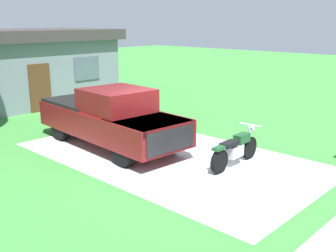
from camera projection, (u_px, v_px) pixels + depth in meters
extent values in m
plane|color=#3C883A|center=(169.00, 156.00, 11.99)|extent=(80.00, 80.00, 0.00)
cube|color=#BABABA|center=(169.00, 156.00, 11.99)|extent=(5.07, 8.95, 0.01)
cylinder|color=black|center=(249.00, 148.00, 11.73)|extent=(0.66, 0.15, 0.66)
cylinder|color=black|center=(219.00, 161.00, 10.59)|extent=(0.66, 0.15, 0.66)
cube|color=silver|center=(235.00, 151.00, 11.12)|extent=(0.57, 0.28, 0.32)
cube|color=#194723|center=(242.00, 138.00, 11.30)|extent=(0.53, 0.28, 0.24)
cube|color=black|center=(229.00, 144.00, 10.83)|extent=(0.61, 0.31, 0.12)
cube|color=#194723|center=(220.00, 148.00, 10.50)|extent=(0.49, 0.22, 0.08)
cylinder|color=silver|center=(250.00, 135.00, 11.63)|extent=(0.33, 0.07, 0.77)
cylinder|color=silver|center=(250.00, 125.00, 11.55)|extent=(0.07, 0.70, 0.04)
sphere|color=silver|center=(252.00, 129.00, 11.68)|extent=(0.16, 0.16, 0.16)
cylinder|color=black|center=(168.00, 140.00, 12.16)|extent=(0.35, 0.86, 0.84)
cylinder|color=black|center=(124.00, 152.00, 11.08)|extent=(0.35, 0.86, 0.84)
cylinder|color=black|center=(102.00, 120.00, 14.64)|extent=(0.35, 0.86, 0.84)
cylinder|color=black|center=(61.00, 128.00, 13.56)|extent=(0.35, 0.86, 0.84)
cube|color=maroon|center=(110.00, 122.00, 12.80)|extent=(2.36, 5.72, 0.80)
cube|color=maroon|center=(148.00, 123.00, 11.42)|extent=(2.02, 2.02, 0.20)
cube|color=maroon|center=(117.00, 100.00, 12.33)|extent=(1.92, 2.01, 0.70)
cube|color=#3F4C56|center=(133.00, 107.00, 11.79)|extent=(1.71, 0.27, 0.60)
cube|color=black|center=(84.00, 107.00, 13.84)|extent=(2.05, 2.52, 0.50)
cube|color=black|center=(170.00, 140.00, 10.83)|extent=(1.70, 0.21, 0.64)
cube|color=slate|center=(12.00, 73.00, 19.27)|extent=(9.00, 5.00, 3.00)
cube|color=#383333|center=(8.00, 35.00, 18.83)|extent=(9.60, 5.60, 0.50)
cube|color=#4C2D19|center=(40.00, 88.00, 17.70)|extent=(1.00, 0.08, 2.10)
cube|color=#4C5966|center=(87.00, 68.00, 19.31)|extent=(1.40, 0.06, 1.10)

